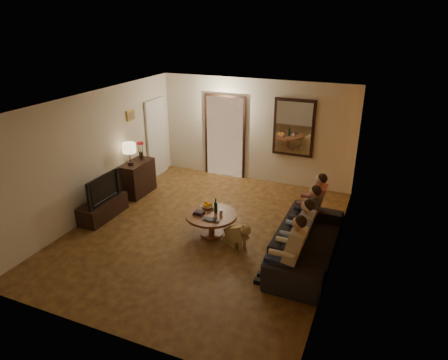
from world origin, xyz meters
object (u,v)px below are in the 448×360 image
at_px(person_d, 313,207).
at_px(table_lamp, 130,154).
at_px(sofa, 307,242).
at_px(person_b, 299,237).
at_px(tv_stand, 103,209).
at_px(dog, 236,233).
at_px(dresser, 138,178).
at_px(tv, 100,188).
at_px(coffee_table, 212,224).
at_px(wine_bottle, 216,205).
at_px(person_c, 306,221).
at_px(bowl, 208,206).
at_px(laptop, 210,221).
at_px(person_a, 290,255).

bearing_deg(person_d, table_lamp, 178.60).
relative_size(sofa, person_b, 2.00).
bearing_deg(tv_stand, sofa, 1.24).
xyz_separation_m(sofa, dog, (-1.30, -0.08, -0.07)).
bearing_deg(dresser, tv, -90.00).
xyz_separation_m(coffee_table, wine_bottle, (0.05, 0.10, 0.38)).
bearing_deg(dresser, dog, -23.28).
height_order(dresser, person_c, person_c).
relative_size(bowl, wine_bottle, 0.84).
bearing_deg(sofa, dog, 93.69).
height_order(table_lamp, tv_stand, table_lamp).
distance_m(bowl, wine_bottle, 0.29).
xyz_separation_m(tv_stand, bowl, (2.25, 0.45, 0.29)).
xyz_separation_m(person_b, laptop, (-1.70, 0.15, -0.14)).
distance_m(person_b, laptop, 1.71).
height_order(person_c, person_d, same).
distance_m(person_b, coffee_table, 1.89).
distance_m(table_lamp, wine_bottle, 2.64).
bearing_deg(tv_stand, person_d, 13.22).
bearing_deg(tv, person_d, -76.78).
distance_m(person_a, coffee_table, 2.11).
relative_size(dresser, person_a, 0.75).
bearing_deg(dresser, laptop, -28.42).
bearing_deg(table_lamp, person_c, -9.44).
height_order(tv_stand, bowl, bowl).
relative_size(tv_stand, bowl, 4.49).
bearing_deg(dresser, person_b, -19.80).
height_order(person_c, bowl, person_c).
xyz_separation_m(tv_stand, person_b, (4.23, -0.21, 0.41)).
height_order(person_c, coffee_table, person_c).
relative_size(person_b, bowl, 4.63).
height_order(bowl, laptop, bowl).
xyz_separation_m(sofa, person_a, (-0.10, -0.90, 0.25)).
xyz_separation_m(person_a, coffee_table, (-1.80, 1.03, -0.38)).
distance_m(dresser, person_c, 4.33).
relative_size(tv_stand, coffee_table, 1.16).
relative_size(dresser, bowl, 3.49).
bearing_deg(person_a, person_c, 90.00).
bearing_deg(person_c, person_a, -90.00).
bearing_deg(laptop, coffee_table, 109.03).
height_order(tv_stand, dog, dog).
xyz_separation_m(person_b, wine_bottle, (-1.75, 0.53, 0.01)).
bearing_deg(bowl, table_lamp, 163.90).
height_order(sofa, person_b, person_b).
bearing_deg(person_c, laptop, -165.27).
distance_m(tv, sofa, 4.34).
height_order(tv, bowl, tv).
height_order(tv_stand, coffee_table, coffee_table).
relative_size(dog, wine_bottle, 1.81).
bearing_deg(person_b, tv, 177.21).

